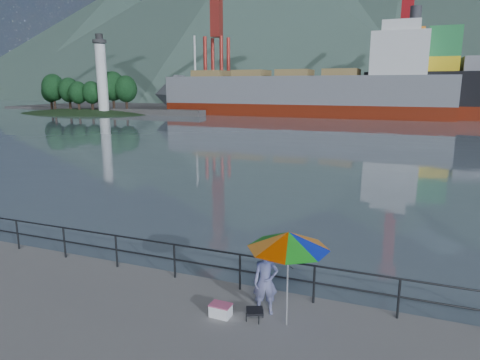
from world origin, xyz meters
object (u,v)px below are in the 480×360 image
Objects in this scene: cooler_bag at (221,311)px; bulk_carrier at (312,92)px; beach_umbrella at (289,240)px; fisherman at (266,281)px.

bulk_carrier reaches higher than cooler_bag.
beach_umbrella is 4.63× the size of cooler_bag.
bulk_carrier reaches higher than fisherman.
cooler_bag is at bearing -173.73° from fisherman.
bulk_carrier is (-14.78, 70.78, 2.05)m from beach_umbrella.
beach_umbrella is at bearing -78.20° from bulk_carrier.
bulk_carrier reaches higher than beach_umbrella.
fisherman is at bearing -78.63° from bulk_carrier.
cooler_bag is (-1.56, -0.21, -1.92)m from beach_umbrella.
bulk_carrier is (-14.16, 70.45, 3.29)m from fisherman.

